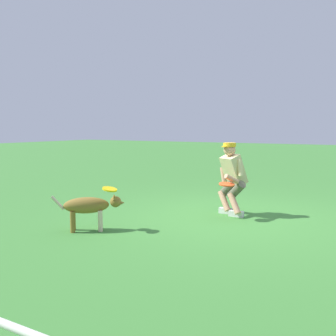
{
  "coord_description": "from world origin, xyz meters",
  "views": [
    {
      "loc": [
        -2.3,
        6.19,
        1.57
      ],
      "look_at": [
        0.81,
        0.79,
        0.9
      ],
      "focal_mm": 40.94,
      "sensor_mm": 36.0,
      "label": 1
    }
  ],
  "objects_px": {
    "dog": "(90,207)",
    "frisbee_held": "(227,184)",
    "person": "(232,176)",
    "frisbee_flying": "(110,189)"
  },
  "relations": [
    {
      "from": "person",
      "to": "frisbee_flying",
      "type": "distance_m",
      "value": 2.27
    },
    {
      "from": "person",
      "to": "frisbee_held",
      "type": "height_order",
      "value": "person"
    },
    {
      "from": "frisbee_flying",
      "to": "frisbee_held",
      "type": "relative_size",
      "value": 0.84
    },
    {
      "from": "frisbee_flying",
      "to": "frisbee_held",
      "type": "distance_m",
      "value": 1.99
    },
    {
      "from": "frisbee_flying",
      "to": "person",
      "type": "bearing_deg",
      "value": -122.39
    },
    {
      "from": "frisbee_flying",
      "to": "dog",
      "type": "bearing_deg",
      "value": 25.24
    },
    {
      "from": "dog",
      "to": "frisbee_held",
      "type": "height_order",
      "value": "frisbee_held"
    },
    {
      "from": "person",
      "to": "frisbee_flying",
      "type": "xyz_separation_m",
      "value": [
        1.21,
        1.91,
        -0.06
      ]
    },
    {
      "from": "dog",
      "to": "frisbee_flying",
      "type": "distance_m",
      "value": 0.41
    },
    {
      "from": "dog",
      "to": "frisbee_flying",
      "type": "xyz_separation_m",
      "value": [
        -0.28,
        -0.13,
        0.27
      ]
    }
  ]
}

